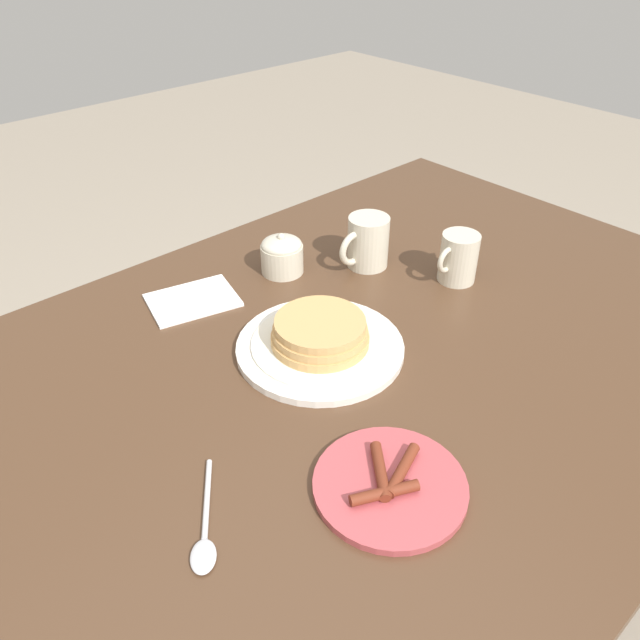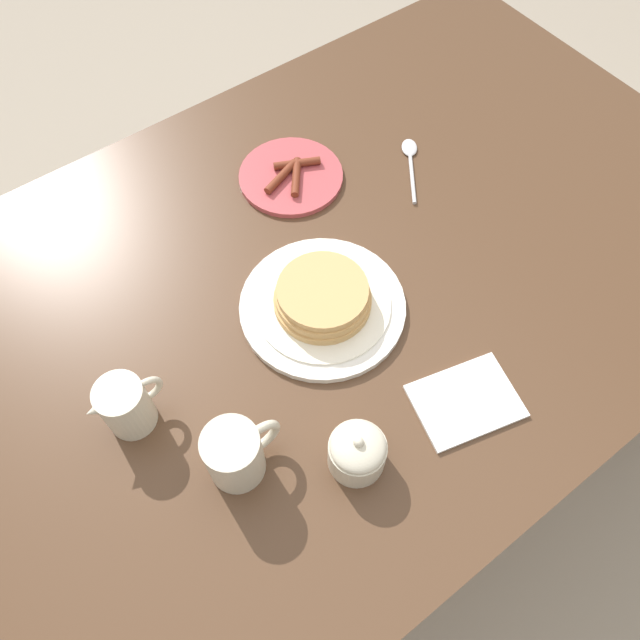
% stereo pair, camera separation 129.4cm
% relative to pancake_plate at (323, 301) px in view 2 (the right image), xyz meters
% --- Properties ---
extents(ground_plane, '(8.00, 8.00, 0.00)m').
position_rel_pancake_plate_xyz_m(ground_plane, '(0.03, 0.05, -0.76)').
color(ground_plane, gray).
extents(dining_table, '(1.55, 0.95, 0.74)m').
position_rel_pancake_plate_xyz_m(dining_table, '(0.03, 0.05, -0.13)').
color(dining_table, '#4C3321').
rests_on(dining_table, ground_plane).
extents(pancake_plate, '(0.26, 0.26, 0.06)m').
position_rel_pancake_plate_xyz_m(pancake_plate, '(0.00, 0.00, 0.00)').
color(pancake_plate, white).
rests_on(pancake_plate, dining_table).
extents(side_plate_bacon, '(0.19, 0.19, 0.02)m').
position_rel_pancake_plate_xyz_m(side_plate_bacon, '(0.12, 0.25, -0.01)').
color(side_plate_bacon, '#B2474C').
rests_on(side_plate_bacon, dining_table).
extents(coffee_mug, '(0.11, 0.08, 0.10)m').
position_rel_pancake_plate_xyz_m(coffee_mug, '(-0.24, -0.14, 0.03)').
color(coffee_mug, beige).
rests_on(coffee_mug, dining_table).
extents(creamer_pitcher, '(0.11, 0.07, 0.10)m').
position_rel_pancake_plate_xyz_m(creamer_pitcher, '(-0.32, 0.01, 0.03)').
color(creamer_pitcher, beige).
rests_on(creamer_pitcher, dining_table).
extents(sugar_bowl, '(0.08, 0.08, 0.08)m').
position_rel_pancake_plate_xyz_m(sugar_bowl, '(-0.11, -0.22, 0.02)').
color(sugar_bowl, beige).
rests_on(sugar_bowl, dining_table).
extents(napkin, '(0.17, 0.14, 0.01)m').
position_rel_pancake_plate_xyz_m(napkin, '(0.07, -0.25, -0.02)').
color(napkin, white).
rests_on(napkin, dining_table).
extents(spoon, '(0.11, 0.14, 0.01)m').
position_rel_pancake_plate_xyz_m(spoon, '(0.32, 0.16, -0.02)').
color(spoon, silver).
rests_on(spoon, dining_table).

